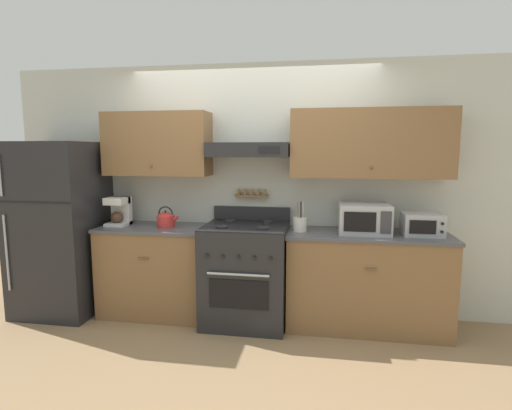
% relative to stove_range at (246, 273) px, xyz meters
% --- Properties ---
extents(ground_plane, '(16.00, 16.00, 0.00)m').
position_rel_stove_range_xyz_m(ground_plane, '(-0.00, -0.25, -0.49)').
color(ground_plane, '#937551').
extents(wall_back, '(5.20, 0.46, 2.55)m').
position_rel_stove_range_xyz_m(wall_back, '(0.09, 0.32, 0.95)').
color(wall_back, silver).
rests_on(wall_back, ground_plane).
extents(counter_left, '(1.10, 0.62, 0.92)m').
position_rel_stove_range_xyz_m(counter_left, '(-0.95, 0.06, -0.03)').
color(counter_left, brown).
rests_on(counter_left, ground_plane).
extents(counter_right, '(1.50, 0.62, 0.92)m').
position_rel_stove_range_xyz_m(counter_right, '(1.15, 0.06, -0.03)').
color(counter_right, brown).
rests_on(counter_right, ground_plane).
extents(stove_range, '(0.80, 0.73, 1.10)m').
position_rel_stove_range_xyz_m(stove_range, '(0.00, 0.00, 0.00)').
color(stove_range, '#232326').
rests_on(stove_range, ground_plane).
extents(refrigerator, '(0.80, 0.78, 1.77)m').
position_rel_stove_range_xyz_m(refrigerator, '(-1.95, -0.03, 0.39)').
color(refrigerator, '#232326').
rests_on(refrigerator, ground_plane).
extents(tea_kettle, '(0.23, 0.18, 0.21)m').
position_rel_stove_range_xyz_m(tea_kettle, '(-0.83, 0.05, 0.51)').
color(tea_kettle, red).
rests_on(tea_kettle, counter_left).
extents(coffee_maker, '(0.20, 0.24, 0.29)m').
position_rel_stove_range_xyz_m(coffee_maker, '(-1.35, 0.08, 0.57)').
color(coffee_maker, white).
rests_on(coffee_maker, counter_left).
extents(microwave, '(0.46, 0.40, 0.28)m').
position_rel_stove_range_xyz_m(microwave, '(1.11, 0.07, 0.56)').
color(microwave, '#ADAFB5').
rests_on(microwave, counter_right).
extents(utensil_crock, '(0.13, 0.13, 0.29)m').
position_rel_stove_range_xyz_m(utensil_crock, '(0.52, 0.05, 0.50)').
color(utensil_crock, silver).
rests_on(utensil_crock, counter_right).
extents(toaster_oven, '(0.35, 0.29, 0.20)m').
position_rel_stove_range_xyz_m(toaster_oven, '(1.62, 0.05, 0.53)').
color(toaster_oven, '#ADAFB5').
rests_on(toaster_oven, counter_right).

